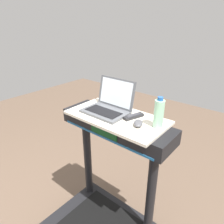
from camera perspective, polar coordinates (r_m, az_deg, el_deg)
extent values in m
cylinder|color=black|center=(2.01, -6.72, -12.34)|extent=(0.07, 0.07, 0.81)
cylinder|color=black|center=(1.69, 10.71, -21.09)|extent=(0.07, 0.07, 0.81)
cube|color=black|center=(1.56, 1.18, -3.60)|extent=(0.90, 0.28, 0.11)
cube|color=#0C3F19|center=(1.47, -2.34, -5.61)|extent=(0.24, 0.01, 0.06)
cube|color=#1E598C|center=(1.49, -2.28, -7.10)|extent=(0.81, 0.00, 0.02)
cube|color=beige|center=(1.53, 1.20, -1.45)|extent=(0.75, 0.39, 0.02)
cube|color=#515459|center=(1.57, -2.00, 0.00)|extent=(0.34, 0.23, 0.02)
cube|color=black|center=(1.56, -2.42, 0.16)|extent=(0.28, 0.12, 0.00)
cube|color=#515459|center=(1.62, 1.14, 5.37)|extent=(0.34, 0.05, 0.22)
cube|color=white|center=(1.62, 1.03, 5.36)|extent=(0.30, 0.04, 0.19)
ellipsoid|color=#4C4C51|center=(1.40, 7.22, -3.10)|extent=(0.10, 0.12, 0.03)
cylinder|color=#9EDBB2|center=(1.37, 12.78, -0.54)|extent=(0.07, 0.07, 0.19)
cylinder|color=#2659A5|center=(1.33, 13.20, 3.58)|extent=(0.04, 0.04, 0.02)
cube|color=#232326|center=(1.51, 5.97, -1.23)|extent=(0.09, 0.17, 0.02)
cube|color=#333338|center=(1.50, 5.99, -0.84)|extent=(0.07, 0.12, 0.00)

